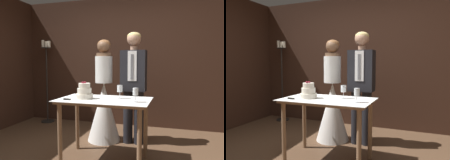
% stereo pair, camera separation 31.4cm
% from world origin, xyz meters
% --- Properties ---
extents(wall_back, '(4.57, 0.12, 2.59)m').
position_xyz_m(wall_back, '(0.00, 2.01, 1.30)').
color(wall_back, '#382116').
rests_on(wall_back, ground_plane).
extents(cake_table, '(1.19, 0.69, 0.82)m').
position_xyz_m(cake_table, '(0.15, 0.26, 0.70)').
color(cake_table, '#8E6B4C').
rests_on(cake_table, ground_plane).
extents(tiered_cake, '(0.22, 0.22, 0.23)m').
position_xyz_m(tiered_cake, '(-0.11, 0.23, 0.90)').
color(tiered_cake, silver).
rests_on(tiered_cake, cake_table).
extents(cake_knife, '(0.44, 0.06, 0.02)m').
position_xyz_m(cake_knife, '(-0.19, 0.06, 0.82)').
color(cake_knife, silver).
rests_on(cake_knife, cake_table).
extents(wine_glass_near, '(0.07, 0.07, 0.18)m').
position_xyz_m(wine_glass_near, '(0.33, 0.37, 0.94)').
color(wine_glass_near, silver).
rests_on(wine_glass_near, cake_table).
extents(wine_glass_middle, '(0.07, 0.07, 0.17)m').
position_xyz_m(wine_glass_middle, '(0.58, 0.16, 0.93)').
color(wine_glass_middle, silver).
rests_on(wine_glass_middle, cake_table).
extents(bride, '(0.54, 0.54, 1.66)m').
position_xyz_m(bride, '(-0.10, 0.98, 0.61)').
color(bride, white).
rests_on(bride, ground_plane).
extents(groom, '(0.39, 0.25, 1.76)m').
position_xyz_m(groom, '(0.40, 0.98, 0.99)').
color(groom, black).
rests_on(groom, ground_plane).
extents(candle_stand, '(0.28, 0.28, 1.76)m').
position_xyz_m(candle_stand, '(-1.63, 1.70, 0.91)').
color(candle_stand, black).
rests_on(candle_stand, ground_plane).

